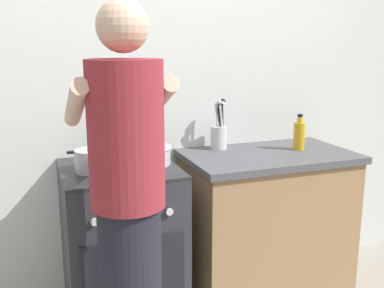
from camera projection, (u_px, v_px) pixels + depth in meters
The scene contains 8 objects.
back_wall at pixel (193, 90), 2.78m from camera, with size 3.20×0.10×2.50m.
countertop at pixel (266, 223), 2.75m from camera, with size 1.00×0.60×0.90m.
stove_range at pixel (122, 246), 2.45m from camera, with size 0.60×0.62×0.90m.
pot at pixel (92, 160), 2.26m from camera, with size 0.24×0.18×0.11m.
mixing_bowl at pixel (144, 154), 2.40m from camera, with size 0.31×0.31×0.10m.
utensil_crock at pixel (219, 133), 2.73m from camera, with size 0.10×0.10×0.31m.
oil_bottle at pixel (299, 135), 2.72m from camera, with size 0.07×0.07×0.22m.
person at pixel (129, 214), 1.81m from camera, with size 0.41×0.50×1.70m.
Camera 1 is at (-0.77, -2.11, 1.54)m, focal length 41.74 mm.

